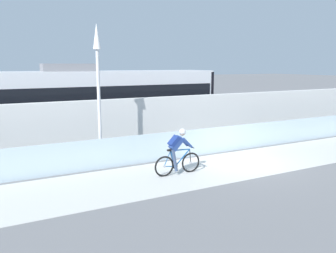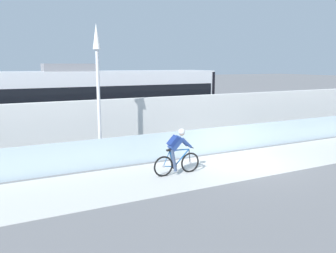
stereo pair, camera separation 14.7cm
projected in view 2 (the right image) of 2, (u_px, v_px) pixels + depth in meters
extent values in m
plane|color=slate|center=(246.00, 163.00, 13.40)|extent=(200.00, 200.00, 0.00)
cube|color=beige|center=(246.00, 163.00, 13.40)|extent=(32.00, 3.20, 0.01)
cube|color=silver|center=(218.00, 140.00, 14.92)|extent=(32.00, 0.05, 1.12)
cube|color=silver|center=(197.00, 120.00, 16.39)|extent=(32.00, 0.36, 2.35)
cube|color=#595654|center=(172.00, 135.00, 18.78)|extent=(32.00, 0.08, 0.01)
cube|color=#595654|center=(161.00, 131.00, 20.04)|extent=(32.00, 0.08, 0.01)
cube|color=silver|center=(110.00, 102.00, 17.64)|extent=(11.00, 2.50, 3.10)
cube|color=black|center=(110.00, 95.00, 17.58)|extent=(10.56, 2.54, 1.04)
cube|color=red|center=(111.00, 128.00, 17.88)|extent=(10.78, 2.53, 0.28)
cube|color=slate|center=(69.00, 67.00, 16.45)|extent=(2.40, 1.10, 0.36)
cube|color=#232326|center=(39.00, 138.00, 16.34)|extent=(1.40, 1.88, 0.20)
cylinder|color=black|center=(41.00, 142.00, 15.72)|extent=(0.60, 0.10, 0.60)
cylinder|color=black|center=(37.00, 136.00, 16.98)|extent=(0.60, 0.10, 0.60)
cube|color=#232326|center=(171.00, 126.00, 19.49)|extent=(1.40, 1.88, 0.20)
cylinder|color=black|center=(177.00, 129.00, 18.87)|extent=(0.60, 0.10, 0.60)
cylinder|color=black|center=(166.00, 125.00, 20.13)|extent=(0.60, 0.10, 0.60)
cube|color=black|center=(201.00, 97.00, 20.08)|extent=(0.16, 2.54, 2.94)
torus|color=black|center=(190.00, 162.00, 12.22)|extent=(0.72, 0.06, 0.72)
cylinder|color=#99999E|center=(190.00, 162.00, 12.22)|extent=(0.07, 0.10, 0.07)
torus|color=black|center=(163.00, 166.00, 11.75)|extent=(0.72, 0.06, 0.72)
cylinder|color=#99999E|center=(163.00, 166.00, 11.75)|extent=(0.07, 0.10, 0.07)
cylinder|color=#144C8C|center=(182.00, 158.00, 12.03)|extent=(0.60, 0.04, 0.58)
cylinder|color=#144C8C|center=(172.00, 159.00, 11.86)|extent=(0.22, 0.04, 0.59)
cylinder|color=#144C8C|center=(180.00, 150.00, 11.94)|extent=(0.76, 0.04, 0.07)
cylinder|color=#144C8C|center=(169.00, 166.00, 11.85)|extent=(0.43, 0.03, 0.09)
cylinder|color=#144C8C|center=(167.00, 159.00, 11.76)|extent=(0.27, 0.02, 0.53)
cylinder|color=black|center=(190.00, 156.00, 12.16)|extent=(0.08, 0.03, 0.49)
cube|color=black|center=(170.00, 150.00, 11.76)|extent=(0.24, 0.10, 0.05)
cylinder|color=black|center=(189.00, 146.00, 12.09)|extent=(0.03, 0.58, 0.03)
cylinder|color=#262628|center=(174.00, 166.00, 11.95)|extent=(0.18, 0.02, 0.18)
cube|color=navy|center=(176.00, 143.00, 11.82)|extent=(0.50, 0.28, 0.51)
cube|color=navy|center=(173.00, 141.00, 11.77)|extent=(0.38, 0.30, 0.38)
sphere|color=beige|center=(182.00, 133.00, 11.87)|extent=(0.20, 0.20, 0.20)
sphere|color=silver|center=(182.00, 132.00, 11.86)|extent=(0.23, 0.23, 0.23)
cylinder|color=navy|center=(187.00, 143.00, 11.84)|extent=(0.41, 0.08, 0.41)
cylinder|color=navy|center=(182.00, 141.00, 12.12)|extent=(0.41, 0.08, 0.41)
cylinder|color=#384766|center=(174.00, 160.00, 11.80)|extent=(0.25, 0.11, 0.79)
cylinder|color=#384766|center=(171.00, 155.00, 11.93)|extent=(0.25, 0.11, 0.52)
cylinder|color=gray|center=(101.00, 164.00, 12.99)|extent=(0.24, 0.24, 0.20)
cylinder|color=silver|center=(99.00, 108.00, 12.62)|extent=(0.12, 0.12, 4.20)
cone|color=white|center=(96.00, 36.00, 12.17)|extent=(0.28, 0.28, 0.90)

